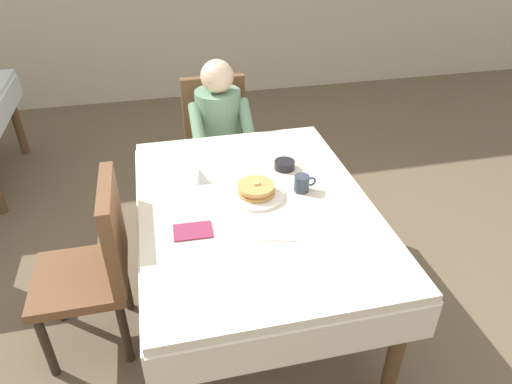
{
  "coord_description": "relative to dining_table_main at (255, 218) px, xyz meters",
  "views": [
    {
      "loc": [
        -0.41,
        -1.81,
        2.02
      ],
      "look_at": [
        0.01,
        0.02,
        0.79
      ],
      "focal_mm": 32.9,
      "sensor_mm": 36.0,
      "label": 1
    }
  ],
  "objects": [
    {
      "name": "breakfast_stack",
      "position": [
        0.02,
        0.06,
        0.13
      ],
      "size": [
        0.19,
        0.19,
        0.06
      ],
      "color": "tan",
      "rests_on": "plate_breakfast"
    },
    {
      "name": "diner_person",
      "position": [
        -0.01,
        1.01,
        0.02
      ],
      "size": [
        0.4,
        0.43,
        1.12
      ],
      "rotation": [
        0.0,
        0.0,
        3.14
      ],
      "color": "gray",
      "rests_on": "ground"
    },
    {
      "name": "bowl_butter",
      "position": [
        0.23,
        0.28,
        0.11
      ],
      "size": [
        0.11,
        0.11,
        0.04
      ],
      "primitive_type": "cylinder",
      "color": "black",
      "rests_on": "dining_table_main"
    },
    {
      "name": "cup_coffee",
      "position": [
        0.25,
        0.05,
        0.13
      ],
      "size": [
        0.11,
        0.08,
        0.08
      ],
      "color": "#333D4C",
      "rests_on": "dining_table_main"
    },
    {
      "name": "napkin_folded",
      "position": [
        -0.32,
        -0.16,
        0.09
      ],
      "size": [
        0.17,
        0.13,
        0.01
      ],
      "primitive_type": "cube",
      "rotation": [
        0.0,
        0.0,
        -0.03
      ],
      "color": "#8C2D4C",
      "rests_on": "dining_table_main"
    },
    {
      "name": "fork_left_of_plate",
      "position": [
        -0.17,
        0.04,
        0.09
      ],
      "size": [
        0.03,
        0.18,
        0.0
      ],
      "primitive_type": "cube",
      "rotation": [
        0.0,
        0.0,
        1.68
      ],
      "color": "silver",
      "rests_on": "dining_table_main"
    },
    {
      "name": "plate_breakfast",
      "position": [
        0.02,
        0.06,
        0.1
      ],
      "size": [
        0.28,
        0.28,
        0.02
      ],
      "primitive_type": "cylinder",
      "color": "white",
      "rests_on": "dining_table_main"
    },
    {
      "name": "knife_right_of_plate",
      "position": [
        0.21,
        0.04,
        0.09
      ],
      "size": [
        0.02,
        0.2,
        0.0
      ],
      "primitive_type": "cube",
      "rotation": [
        0.0,
        0.0,
        1.53
      ],
      "color": "silver",
      "rests_on": "dining_table_main"
    },
    {
      "name": "dining_table_main",
      "position": [
        0.0,
        0.0,
        0.0
      ],
      "size": [
        1.12,
        1.52,
        0.74
      ],
      "color": "silver",
      "rests_on": "ground"
    },
    {
      "name": "ground_plane",
      "position": [
        0.0,
        0.0,
        -0.65
      ],
      "size": [
        14.0,
        14.0,
        0.0
      ],
      "primitive_type": "plane",
      "color": "brown"
    },
    {
      "name": "syrup_pitcher",
      "position": [
        -0.23,
        0.26,
        0.13
      ],
      "size": [
        0.08,
        0.08,
        0.07
      ],
      "color": "silver",
      "rests_on": "dining_table_main"
    },
    {
      "name": "chair_diner",
      "position": [
        -0.01,
        1.17,
        -0.12
      ],
      "size": [
        0.44,
        0.45,
        0.93
      ],
      "rotation": [
        0.0,
        0.0,
        3.14
      ],
      "color": "brown",
      "rests_on": "ground"
    },
    {
      "name": "spoon_near_edge",
      "position": [
        0.04,
        -0.3,
        0.09
      ],
      "size": [
        0.15,
        0.05,
        0.0
      ],
      "primitive_type": "cube",
      "rotation": [
        0.0,
        0.0,
        -0.23
      ],
      "color": "silver",
      "rests_on": "dining_table_main"
    },
    {
      "name": "chair_left_side",
      "position": [
        -0.77,
        0.0,
        -0.12
      ],
      "size": [
        0.45,
        0.44,
        0.93
      ],
      "rotation": [
        0.0,
        0.0,
        1.57
      ],
      "color": "brown",
      "rests_on": "ground"
    }
  ]
}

